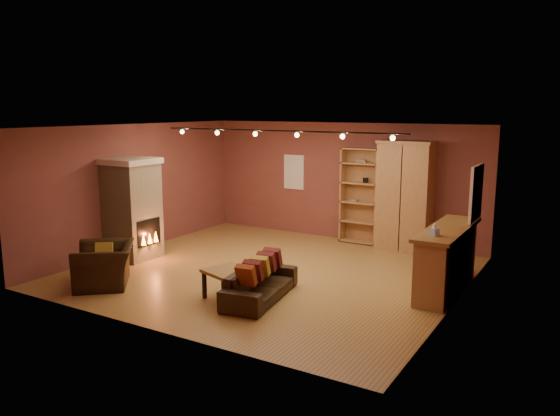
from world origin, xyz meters
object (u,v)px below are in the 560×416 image
Objects in this scene: bookcase at (361,195)px; coffee_table at (227,274)px; armoire at (405,196)px; armchair at (105,258)px; fireplace at (132,209)px; loveseat at (260,278)px; bar_counter at (447,259)px.

coffee_table is (-0.39, -4.77, -0.71)m from bookcase.
armoire reaches higher than armchair.
armoire is at bearing 102.13° from armchair.
fireplace is at bearing -143.12° from armoire.
bar_counter is at bearing -61.37° from loveseat.
fireplace is at bearing 162.09° from coffee_table.
armoire is at bearing -22.82° from loveseat.
armoire is 1.33× the size of loveseat.
fireplace is 0.90× the size of bar_counter.
armchair is at bearing 96.81° from loveseat.
bar_counter reaches higher than loveseat.
loveseat is at bearing -103.38° from armoire.
armchair reaches higher than loveseat.
armoire reaches higher than bar_counter.
coffee_table is at bearing 109.86° from loveseat.
bookcase is 6.00m from armchair.
fireplace is 3.83m from loveseat.
coffee_table is at bearing -94.69° from bookcase.
fireplace is at bearing -134.03° from bookcase.
fireplace reaches higher than loveseat.
loveseat is at bearing -11.82° from fireplace.
bookcase is 2.68× the size of coffee_table.
bookcase reaches higher than armchair.
armoire is 1.82× the size of armchair.
bar_counter is (6.24, 1.23, -0.49)m from fireplace.
fireplace is 1.91m from armchair.
loveseat is at bearing -141.93° from bar_counter.
loveseat is at bearing 29.30° from coffee_table.
armchair reaches higher than coffee_table.
bookcase reaches higher than coffee_table.
bar_counter is at bearing -56.60° from armoire.
armchair is at bearing -60.39° from fireplace.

